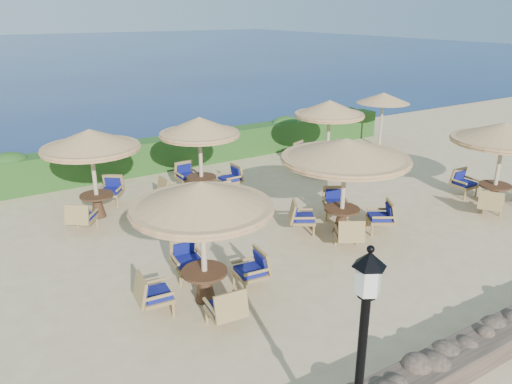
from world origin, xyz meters
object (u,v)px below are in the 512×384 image
at_px(cafe_set_2, 502,145).
at_px(cafe_set_4, 200,145).
at_px(extra_parasol, 383,98).
at_px(cafe_set_3, 91,151).
at_px(lamp_post, 359,382).
at_px(cafe_set_1, 345,164).
at_px(cafe_set_5, 329,124).
at_px(cafe_set_0, 202,220).

height_order(cafe_set_2, cafe_set_4, same).
height_order(extra_parasol, cafe_set_3, cafe_set_3).
bearing_deg(lamp_post, cafe_set_1, 49.78).
distance_m(lamp_post, cafe_set_4, 10.87).
bearing_deg(cafe_set_1, cafe_set_4, 114.23).
height_order(cafe_set_1, cafe_set_5, same).
xyz_separation_m(cafe_set_0, cafe_set_1, (4.72, 1.10, 0.11)).
relative_size(cafe_set_2, cafe_set_3, 1.10).
bearing_deg(cafe_set_3, cafe_set_4, -2.13).
xyz_separation_m(lamp_post, cafe_set_3, (-0.33, 10.57, 0.45)).
relative_size(cafe_set_3, cafe_set_5, 0.97).
xyz_separation_m(cafe_set_0, cafe_set_2, (10.02, 0.07, 0.12)).
distance_m(lamp_post, cafe_set_3, 10.59).
xyz_separation_m(cafe_set_2, cafe_set_4, (-7.33, 5.54, -0.21)).
height_order(lamp_post, cafe_set_5, lamp_post).
distance_m(lamp_post, cafe_set_1, 7.80).
bearing_deg(cafe_set_2, cafe_set_1, 168.93).
height_order(lamp_post, cafe_set_2, lamp_post).
height_order(cafe_set_4, cafe_set_5, same).
bearing_deg(cafe_set_1, lamp_post, -130.22).
bearing_deg(cafe_set_5, lamp_post, -128.36).
xyz_separation_m(lamp_post, cafe_set_0, (0.31, 4.84, 0.29)).
relative_size(cafe_set_1, cafe_set_2, 1.13).
distance_m(cafe_set_1, cafe_set_2, 5.40).
height_order(cafe_set_2, cafe_set_3, same).
distance_m(cafe_set_2, cafe_set_4, 9.19).
height_order(extra_parasol, cafe_set_5, cafe_set_5).
bearing_deg(cafe_set_0, cafe_set_5, 35.57).
bearing_deg(extra_parasol, cafe_set_5, -161.96).
xyz_separation_m(extra_parasol, cafe_set_4, (-9.60, -1.55, -0.42)).
relative_size(lamp_post, cafe_set_5, 1.16).
bearing_deg(cafe_set_1, cafe_set_2, -11.07).
bearing_deg(cafe_set_0, extra_parasol, 30.23).
height_order(cafe_set_0, cafe_set_3, same).
bearing_deg(cafe_set_1, extra_parasol, 38.65).
relative_size(cafe_set_1, cafe_set_3, 1.24).
bearing_deg(extra_parasol, cafe_set_3, -173.69).
bearing_deg(cafe_set_4, cafe_set_2, -37.08).
height_order(lamp_post, cafe_set_1, lamp_post).
xyz_separation_m(extra_parasol, cafe_set_3, (-12.93, -1.43, -0.16)).
relative_size(cafe_set_3, cafe_set_4, 0.99).
xyz_separation_m(cafe_set_0, cafe_set_4, (2.69, 5.61, -0.09)).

